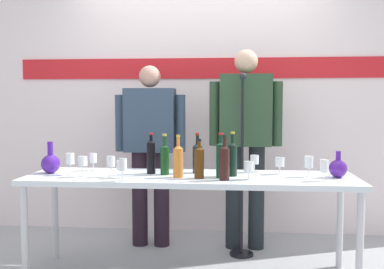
# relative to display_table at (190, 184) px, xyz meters

# --- Properties ---
(back_wall) EXTENTS (5.23, 0.11, 3.00)m
(back_wall) POSITION_rel_display_table_xyz_m (0.00, 1.21, 0.80)
(back_wall) COLOR white
(back_wall) RESTS_ON ground
(display_table) EXTENTS (2.43, 0.64, 0.76)m
(display_table) POSITION_rel_display_table_xyz_m (0.00, 0.00, 0.00)
(display_table) COLOR silver
(display_table) RESTS_ON ground
(decanter_blue_left) EXTENTS (0.14, 0.14, 0.24)m
(decanter_blue_left) POSITION_rel_display_table_xyz_m (-1.07, 0.01, 0.14)
(decanter_blue_left) COLOR #471E94
(decanter_blue_left) RESTS_ON display_table
(decanter_blue_right) EXTENTS (0.13, 0.13, 0.19)m
(decanter_blue_right) POSITION_rel_display_table_xyz_m (1.07, 0.01, 0.13)
(decanter_blue_right) COLOR #4C1D8D
(decanter_blue_right) RESTS_ON display_table
(presenter_left) EXTENTS (0.64, 0.22, 1.63)m
(presenter_left) POSITION_rel_display_table_xyz_m (-0.42, 0.68, 0.24)
(presenter_left) COLOR black
(presenter_left) RESTS_ON ground
(presenter_right) EXTENTS (0.64, 0.22, 1.76)m
(presenter_right) POSITION_rel_display_table_xyz_m (0.42, 0.68, 0.32)
(presenter_right) COLOR black
(presenter_right) RESTS_ON ground
(wine_bottle_0) EXTENTS (0.06, 0.06, 0.31)m
(wine_bottle_0) POSITION_rel_display_table_xyz_m (-0.19, 0.03, 0.19)
(wine_bottle_0) COLOR #123C18
(wine_bottle_0) RESTS_ON display_table
(wine_bottle_1) EXTENTS (0.07, 0.07, 0.31)m
(wine_bottle_1) POSITION_rel_display_table_xyz_m (0.04, 0.13, 0.19)
(wine_bottle_1) COLOR black
(wine_bottle_1) RESTS_ON display_table
(wine_bottle_2) EXTENTS (0.07, 0.07, 0.32)m
(wine_bottle_2) POSITION_rel_display_table_xyz_m (0.26, -0.17, 0.19)
(wine_bottle_2) COLOR black
(wine_bottle_2) RESTS_ON display_table
(wine_bottle_3) EXTENTS (0.07, 0.07, 0.31)m
(wine_bottle_3) POSITION_rel_display_table_xyz_m (-0.30, 0.06, 0.20)
(wine_bottle_3) COLOR black
(wine_bottle_3) RESTS_ON display_table
(wine_bottle_4) EXTENTS (0.07, 0.07, 0.32)m
(wine_bottle_4) POSITION_rel_display_table_xyz_m (0.23, -0.07, 0.20)
(wine_bottle_4) COLOR #123824
(wine_bottle_4) RESTS_ON display_table
(wine_bottle_5) EXTENTS (0.07, 0.07, 0.31)m
(wine_bottle_5) POSITION_rel_display_table_xyz_m (-0.08, -0.08, 0.19)
(wine_bottle_5) COLOR orange
(wine_bottle_5) RESTS_ON display_table
(wine_bottle_6) EXTENTS (0.07, 0.07, 0.33)m
(wine_bottle_6) POSITION_rel_display_table_xyz_m (0.31, 0.01, 0.20)
(wine_bottle_6) COLOR black
(wine_bottle_6) RESTS_ON display_table
(wine_bottle_7) EXTENTS (0.07, 0.07, 0.28)m
(wine_bottle_7) POSITION_rel_display_table_xyz_m (0.08, -0.11, 0.18)
(wine_bottle_7) COLOR #4A290B
(wine_bottle_7) RESTS_ON display_table
(wine_glass_left_0) EXTENTS (0.07, 0.07, 0.15)m
(wine_glass_left_0) POSITION_rel_display_table_xyz_m (-0.77, -0.13, 0.17)
(wine_glass_left_0) COLOR white
(wine_glass_left_0) RESTS_ON display_table
(wine_glass_left_1) EXTENTS (0.06, 0.06, 0.16)m
(wine_glass_left_1) POSITION_rel_display_table_xyz_m (-0.44, -0.27, 0.17)
(wine_glass_left_1) COLOR white
(wine_glass_left_1) RESTS_ON display_table
(wine_glass_left_2) EXTENTS (0.07, 0.07, 0.13)m
(wine_glass_left_2) POSITION_rel_display_table_xyz_m (-0.48, -0.15, 0.15)
(wine_glass_left_2) COLOR white
(wine_glass_left_2) RESTS_ON display_table
(wine_glass_left_3) EXTENTS (0.06, 0.06, 0.14)m
(wine_glass_left_3) POSITION_rel_display_table_xyz_m (-0.79, 0.17, 0.16)
(wine_glass_left_3) COLOR white
(wine_glass_left_3) RESTS_ON display_table
(wine_glass_left_4) EXTENTS (0.06, 0.06, 0.15)m
(wine_glass_left_4) POSITION_rel_display_table_xyz_m (-0.57, -0.11, 0.17)
(wine_glass_left_4) COLOR white
(wine_glass_left_4) RESTS_ON display_table
(wine_glass_left_5) EXTENTS (0.07, 0.07, 0.16)m
(wine_glass_left_5) POSITION_rel_display_table_xyz_m (-0.90, -0.05, 0.18)
(wine_glass_left_5) COLOR white
(wine_glass_left_5) RESTS_ON display_table
(wine_glass_right_0) EXTENTS (0.07, 0.07, 0.13)m
(wine_glass_right_0) POSITION_rel_display_table_xyz_m (0.67, 0.13, 0.15)
(wine_glass_right_0) COLOR white
(wine_glass_right_0) RESTS_ON display_table
(wine_glass_right_1) EXTENTS (0.06, 0.06, 0.15)m
(wine_glass_right_1) POSITION_rel_display_table_xyz_m (0.86, 0.02, 0.17)
(wine_glass_right_1) COLOR white
(wine_glass_right_1) RESTS_ON display_table
(wine_glass_right_2) EXTENTS (0.06, 0.06, 0.15)m
(wine_glass_right_2) POSITION_rel_display_table_xyz_m (0.94, -0.13, 0.16)
(wine_glass_right_2) COLOR white
(wine_glass_right_2) RESTS_ON display_table
(wine_glass_right_3) EXTENTS (0.07, 0.07, 0.13)m
(wine_glass_right_3) POSITION_rel_display_table_xyz_m (0.42, -0.13, 0.15)
(wine_glass_right_3) COLOR white
(wine_glass_right_3) RESTS_ON display_table
(wine_glass_right_4) EXTENTS (0.07, 0.07, 0.13)m
(wine_glass_right_4) POSITION_rel_display_table_xyz_m (0.48, 0.20, 0.16)
(wine_glass_right_4) COLOR white
(wine_glass_right_4) RESTS_ON display_table
(microphone_stand) EXTENTS (0.20, 0.20, 1.55)m
(microphone_stand) POSITION_rel_display_table_xyz_m (0.39, 0.48, -0.18)
(microphone_stand) COLOR black
(microphone_stand) RESTS_ON ground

